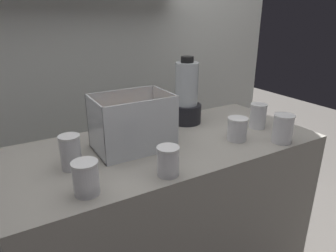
{
  "coord_description": "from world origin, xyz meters",
  "views": [
    {
      "loc": [
        -0.63,
        -1.09,
        1.46
      ],
      "look_at": [
        0.0,
        0.0,
        0.98
      ],
      "focal_mm": 32.18,
      "sensor_mm": 36.0,
      "label": 1
    }
  ],
  "objects_px": {
    "juice_cup_mango_left": "(86,180)",
    "carrot_display_bin": "(133,131)",
    "juice_cup_mango_right": "(237,130)",
    "juice_cup_pomegranate_far_left": "(71,153)",
    "juice_cup_beet_middle": "(168,163)",
    "juice_cup_carrot_rightmost": "(258,117)",
    "juice_cup_beet_far_right": "(283,130)",
    "blender_pitcher": "(186,97)"
  },
  "relations": [
    {
      "from": "juice_cup_pomegranate_far_left",
      "to": "juice_cup_beet_middle",
      "type": "relative_size",
      "value": 1.21
    },
    {
      "from": "juice_cup_pomegranate_far_left",
      "to": "juice_cup_beet_far_right",
      "type": "height_order",
      "value": "juice_cup_pomegranate_far_left"
    },
    {
      "from": "juice_cup_mango_left",
      "to": "juice_cup_beet_middle",
      "type": "relative_size",
      "value": 1.04
    },
    {
      "from": "carrot_display_bin",
      "to": "juice_cup_mango_left",
      "type": "relative_size",
      "value": 2.79
    },
    {
      "from": "carrot_display_bin",
      "to": "juice_cup_beet_far_right",
      "type": "distance_m",
      "value": 0.67
    },
    {
      "from": "juice_cup_mango_left",
      "to": "juice_cup_mango_right",
      "type": "distance_m",
      "value": 0.74
    },
    {
      "from": "juice_cup_pomegranate_far_left",
      "to": "juice_cup_beet_far_right",
      "type": "distance_m",
      "value": 0.92
    },
    {
      "from": "blender_pitcher",
      "to": "juice_cup_beet_far_right",
      "type": "xyz_separation_m",
      "value": [
        0.23,
        -0.44,
        -0.08
      ]
    },
    {
      "from": "juice_cup_mango_left",
      "to": "juice_cup_mango_right",
      "type": "height_order",
      "value": "juice_cup_mango_left"
    },
    {
      "from": "carrot_display_bin",
      "to": "juice_cup_beet_far_right",
      "type": "height_order",
      "value": "carrot_display_bin"
    },
    {
      "from": "juice_cup_pomegranate_far_left",
      "to": "juice_cup_carrot_rightmost",
      "type": "relative_size",
      "value": 1.07
    },
    {
      "from": "blender_pitcher",
      "to": "juice_cup_pomegranate_far_left",
      "type": "relative_size",
      "value": 2.61
    },
    {
      "from": "carrot_display_bin",
      "to": "juice_cup_mango_right",
      "type": "height_order",
      "value": "carrot_display_bin"
    },
    {
      "from": "blender_pitcher",
      "to": "juice_cup_carrot_rightmost",
      "type": "xyz_separation_m",
      "value": [
        0.27,
        -0.25,
        -0.08
      ]
    },
    {
      "from": "juice_cup_mango_left",
      "to": "juice_cup_carrot_rightmost",
      "type": "xyz_separation_m",
      "value": [
        0.93,
        0.16,
        0.01
      ]
    },
    {
      "from": "juice_cup_mango_left",
      "to": "juice_cup_beet_far_right",
      "type": "xyz_separation_m",
      "value": [
        0.89,
        -0.03,
        0.01
      ]
    },
    {
      "from": "blender_pitcher",
      "to": "juice_cup_mango_left",
      "type": "bearing_deg",
      "value": -147.9
    },
    {
      "from": "juice_cup_mango_left",
      "to": "blender_pitcher",
      "type": "bearing_deg",
      "value": 32.1
    },
    {
      "from": "juice_cup_mango_right",
      "to": "juice_cup_mango_left",
      "type": "bearing_deg",
      "value": -172.76
    },
    {
      "from": "juice_cup_beet_middle",
      "to": "juice_cup_carrot_rightmost",
      "type": "bearing_deg",
      "value": 16.41
    },
    {
      "from": "juice_cup_beet_far_right",
      "to": "juice_cup_carrot_rightmost",
      "type": "bearing_deg",
      "value": 77.96
    },
    {
      "from": "juice_cup_pomegranate_far_left",
      "to": "juice_cup_carrot_rightmost",
      "type": "bearing_deg",
      "value": -2.26
    },
    {
      "from": "blender_pitcher",
      "to": "juice_cup_beet_middle",
      "type": "relative_size",
      "value": 3.16
    },
    {
      "from": "blender_pitcher",
      "to": "juice_cup_mango_left",
      "type": "xyz_separation_m",
      "value": [
        -0.66,
        -0.41,
        -0.09
      ]
    },
    {
      "from": "juice_cup_mango_left",
      "to": "carrot_display_bin",
      "type": "bearing_deg",
      "value": 42.24
    },
    {
      "from": "juice_cup_mango_left",
      "to": "juice_cup_beet_far_right",
      "type": "bearing_deg",
      "value": -1.93
    },
    {
      "from": "blender_pitcher",
      "to": "juice_cup_pomegranate_far_left",
      "type": "height_order",
      "value": "blender_pitcher"
    },
    {
      "from": "carrot_display_bin",
      "to": "juice_cup_beet_far_right",
      "type": "bearing_deg",
      "value": -24.78
    },
    {
      "from": "blender_pitcher",
      "to": "juice_cup_beet_far_right",
      "type": "relative_size",
      "value": 2.68
    },
    {
      "from": "carrot_display_bin",
      "to": "blender_pitcher",
      "type": "distance_m",
      "value": 0.42
    },
    {
      "from": "juice_cup_beet_far_right",
      "to": "juice_cup_pomegranate_far_left",
      "type": "bearing_deg",
      "value": 165.68
    },
    {
      "from": "juice_cup_mango_right",
      "to": "juice_cup_beet_far_right",
      "type": "bearing_deg",
      "value": -37.38
    },
    {
      "from": "juice_cup_beet_middle",
      "to": "juice_cup_beet_far_right",
      "type": "bearing_deg",
      "value": -0.19
    },
    {
      "from": "juice_cup_mango_right",
      "to": "blender_pitcher",
      "type": "bearing_deg",
      "value": 102.6
    },
    {
      "from": "juice_cup_mango_right",
      "to": "juice_cup_pomegranate_far_left",
      "type": "bearing_deg",
      "value": 171.83
    },
    {
      "from": "blender_pitcher",
      "to": "juice_cup_mango_left",
      "type": "distance_m",
      "value": 0.78
    },
    {
      "from": "juice_cup_mango_left",
      "to": "juice_cup_beet_far_right",
      "type": "distance_m",
      "value": 0.89
    },
    {
      "from": "carrot_display_bin",
      "to": "juice_cup_beet_middle",
      "type": "relative_size",
      "value": 2.9
    },
    {
      "from": "juice_cup_carrot_rightmost",
      "to": "juice_cup_mango_right",
      "type": "bearing_deg",
      "value": -161.3
    },
    {
      "from": "juice_cup_pomegranate_far_left",
      "to": "juice_cup_mango_left",
      "type": "relative_size",
      "value": 1.17
    },
    {
      "from": "blender_pitcher",
      "to": "juice_cup_mango_left",
      "type": "relative_size",
      "value": 3.04
    },
    {
      "from": "juice_cup_beet_far_right",
      "to": "juice_cup_carrot_rightmost",
      "type": "height_order",
      "value": "juice_cup_beet_far_right"
    }
  ]
}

